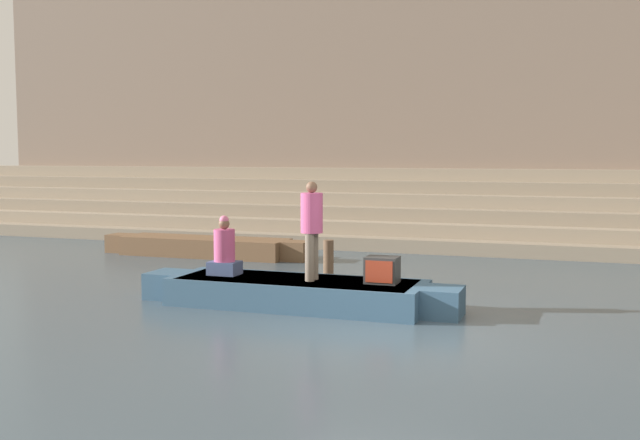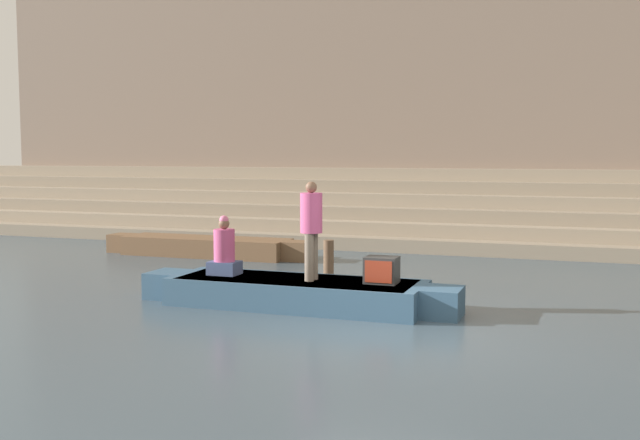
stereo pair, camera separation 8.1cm
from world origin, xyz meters
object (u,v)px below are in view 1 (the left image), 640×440
(tv_set, at_px, (382,270))
(person_rowing, at_px, (224,252))
(rowboat_main, at_px, (297,292))
(moored_boat_shore, at_px, (205,246))
(mooring_post, at_px, (328,264))
(person_standing, at_px, (312,224))

(tv_set, bearing_deg, person_rowing, -174.35)
(rowboat_main, distance_m, tv_set, 1.52)
(tv_set, bearing_deg, moored_boat_shore, 144.12)
(tv_set, bearing_deg, mooring_post, 136.25)
(person_rowing, xyz_separation_m, moored_boat_shore, (-3.05, 5.02, -0.62))
(person_standing, relative_size, tv_set, 3.13)
(moored_boat_shore, bearing_deg, tv_set, -41.43)
(person_standing, xyz_separation_m, tv_set, (1.18, 0.11, -0.73))
(tv_set, height_order, mooring_post, mooring_post)
(mooring_post, bearing_deg, person_rowing, -128.21)
(person_standing, bearing_deg, mooring_post, 96.18)
(tv_set, bearing_deg, person_standing, -170.57)
(person_standing, height_order, mooring_post, person_standing)
(mooring_post, bearing_deg, moored_boat_shore, 142.98)
(person_rowing, relative_size, tv_set, 1.97)
(person_rowing, height_order, moored_boat_shore, person_rowing)
(moored_boat_shore, bearing_deg, mooring_post, -38.28)
(tv_set, height_order, moored_boat_shore, tv_set)
(tv_set, relative_size, mooring_post, 0.56)
(rowboat_main, bearing_deg, person_rowing, 175.51)
(person_standing, bearing_deg, rowboat_main, 175.29)
(rowboat_main, xyz_separation_m, person_standing, (0.27, -0.01, 1.16))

